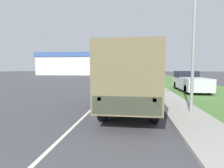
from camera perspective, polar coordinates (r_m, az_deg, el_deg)
ground_plane at (r=40.06m, az=4.12°, el=2.07°), size 180.00×180.00×0.00m
lane_centre_stripe at (r=40.06m, az=4.12°, el=2.07°), size 0.12×120.00×0.00m
sidewalk_right at (r=40.07m, az=10.56°, el=2.08°), size 1.80×120.00×0.12m
grass_strip_right at (r=40.57m, az=16.78°, el=1.92°), size 7.00×120.00×0.02m
military_truck at (r=9.24m, az=5.78°, el=2.61°), size 2.31×7.99×3.05m
car_nearest_ahead at (r=22.93m, az=5.52°, el=1.62°), size 1.84×4.67×1.61m
car_second_ahead at (r=35.80m, az=0.60°, el=2.93°), size 1.82×4.66×1.68m
car_third_ahead at (r=49.99m, az=7.26°, el=3.36°), size 1.87×4.46×1.38m
car_fourth_ahead at (r=58.63m, az=7.00°, el=3.71°), size 1.87×4.71×1.62m
car_farthest_ahead at (r=74.59m, az=6.73°, el=3.98°), size 1.72×4.76×1.58m
pickup_truck at (r=17.69m, az=24.06°, el=0.71°), size 1.97×5.55×1.83m
lamp_post at (r=8.77m, az=23.97°, el=18.33°), size 1.69×0.24×6.78m
building_distant at (r=60.39m, az=-13.31°, el=6.39°), size 20.38×10.31×7.14m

